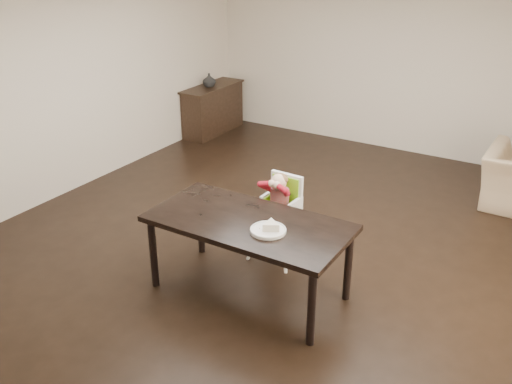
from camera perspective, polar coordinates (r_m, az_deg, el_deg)
ground at (r=6.23m, az=2.36°, el=-5.04°), size 7.00×7.00×0.00m
room_walls at (r=5.56m, az=2.69°, el=11.84°), size 6.02×7.02×2.71m
dining_table at (r=5.09m, az=-0.74°, el=-3.67°), size 1.80×0.90×0.75m
high_chair at (r=5.69m, az=2.47°, el=-0.64°), size 0.41×0.41×0.93m
plate at (r=4.86m, az=1.33°, el=-3.68°), size 0.33×0.33×0.09m
sideboard at (r=9.58m, az=-4.33°, el=8.27°), size 0.44×1.26×0.79m
vase at (r=9.39m, az=-4.70°, el=11.06°), size 0.28×0.29×0.21m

